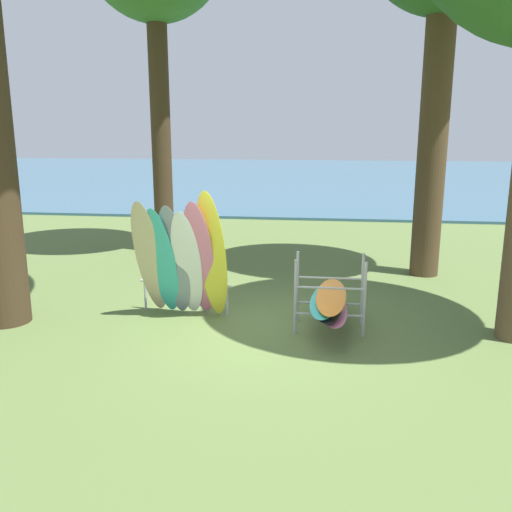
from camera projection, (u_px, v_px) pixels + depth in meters
The scene contains 4 objects.
ground_plane at pixel (266, 327), 9.33m from camera, with size 80.00×80.00×0.00m, color #566B38.
lake_water at pixel (312, 176), 37.31m from camera, with size 80.00×36.00×0.10m, color #38607A.
leaning_board_pile at pixel (181, 260), 9.56m from camera, with size 1.75×0.89×2.31m.
board_storage_rack at pixel (329, 300), 9.12m from camera, with size 1.15×2.13×1.25m.
Camera 1 is at (0.94, -8.76, 3.31)m, focal length 38.48 mm.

